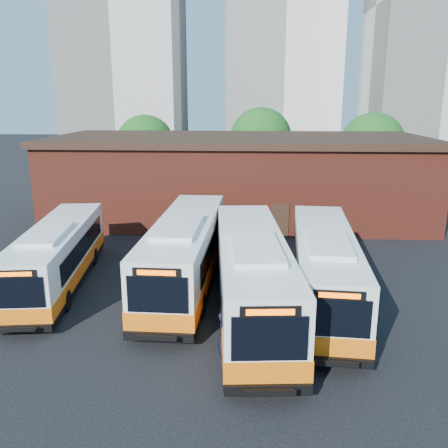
# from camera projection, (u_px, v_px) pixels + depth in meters

# --- Properties ---
(ground) EXTENTS (220.00, 220.00, 0.00)m
(ground) POSITION_uv_depth(u_px,v_px,m) (223.00, 335.00, 18.95)
(ground) COLOR black
(bus_west) EXTENTS (3.81, 11.90, 3.19)m
(bus_west) POSITION_uv_depth(u_px,v_px,m) (58.00, 257.00, 23.78)
(bus_west) COLOR white
(bus_west) RESTS_ON ground
(bus_midwest) EXTENTS (3.07, 13.29, 3.60)m
(bus_midwest) POSITION_uv_depth(u_px,v_px,m) (185.00, 254.00, 23.69)
(bus_midwest) COLOR white
(bus_midwest) RESTS_ON ground
(bus_mideast) EXTENTS (3.84, 13.56, 3.65)m
(bus_mideast) POSITION_uv_depth(u_px,v_px,m) (252.00, 278.00, 20.52)
(bus_mideast) COLOR white
(bus_mideast) RESTS_ON ground
(bus_east) EXTENTS (3.48, 12.71, 3.42)m
(bus_east) POSITION_uv_depth(u_px,v_px,m) (324.00, 270.00, 21.71)
(bus_east) COLOR white
(bus_east) RESTS_ON ground
(transit_worker) EXTENTS (0.60, 0.77, 1.88)m
(transit_worker) POSITION_uv_depth(u_px,v_px,m) (225.00, 337.00, 16.85)
(transit_worker) COLOR #111732
(transit_worker) RESTS_ON ground
(depot_building) EXTENTS (28.60, 12.60, 6.40)m
(depot_building) POSITION_uv_depth(u_px,v_px,m) (238.00, 176.00, 37.43)
(depot_building) COLOR maroon
(depot_building) RESTS_ON ground
(tree_west) EXTENTS (6.00, 6.00, 7.65)m
(tree_west) POSITION_uv_depth(u_px,v_px,m) (145.00, 144.00, 49.22)
(tree_west) COLOR #382314
(tree_west) RESTS_ON ground
(tree_mid) EXTENTS (6.56, 6.56, 8.36)m
(tree_mid) POSITION_uv_depth(u_px,v_px,m) (261.00, 139.00, 50.37)
(tree_mid) COLOR #382314
(tree_mid) RESTS_ON ground
(tree_east) EXTENTS (6.24, 6.24, 7.96)m
(tree_east) POSITION_uv_depth(u_px,v_px,m) (372.00, 144.00, 46.93)
(tree_east) COLOR #382314
(tree_east) RESTS_ON ground
(tower_right) EXTENTS (18.00, 18.00, 49.20)m
(tower_right) POSITION_uv_depth(u_px,v_px,m) (433.00, 2.00, 76.73)
(tower_right) COLOR beige
(tower_right) RESTS_ON ground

